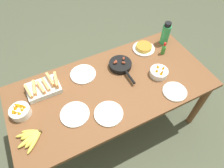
# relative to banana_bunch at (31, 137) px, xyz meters

# --- Properties ---
(ground_plane) EXTENTS (14.00, 14.00, 0.00)m
(ground_plane) POSITION_rel_banana_bunch_xyz_m (0.77, 0.17, -0.79)
(ground_plane) COLOR #474C38
(dining_table) EXTENTS (1.87, 0.89, 0.77)m
(dining_table) POSITION_rel_banana_bunch_xyz_m (0.77, 0.17, -0.11)
(dining_table) COLOR brown
(dining_table) RESTS_ON ground_plane
(banana_bunch) EXTENTS (0.21, 0.22, 0.04)m
(banana_bunch) POSITION_rel_banana_bunch_xyz_m (0.00, 0.00, 0.00)
(banana_bunch) COLOR gold
(banana_bunch) RESTS_ON dining_table
(melon_tray) EXTENTS (0.30, 0.21, 0.10)m
(melon_tray) POSITION_rel_banana_bunch_xyz_m (0.21, 0.41, 0.02)
(melon_tray) COLOR silver
(melon_tray) RESTS_ON dining_table
(skillet) EXTENTS (0.22, 0.38, 0.08)m
(skillet) POSITION_rel_banana_bunch_xyz_m (0.95, 0.35, 0.01)
(skillet) COLOR black
(skillet) RESTS_ON dining_table
(frittata_plate_center) EXTENTS (0.23, 0.23, 0.05)m
(frittata_plate_center) POSITION_rel_banana_bunch_xyz_m (1.30, 0.46, 0.00)
(frittata_plate_center) COLOR silver
(frittata_plate_center) RESTS_ON dining_table
(empty_plate_near_front) EXTENTS (0.24, 0.24, 0.02)m
(empty_plate_near_front) POSITION_rel_banana_bunch_xyz_m (0.36, 0.04, -0.01)
(empty_plate_near_front) COLOR silver
(empty_plate_near_front) RESTS_ON dining_table
(empty_plate_far_left) EXTENTS (0.24, 0.24, 0.02)m
(empty_plate_far_left) POSITION_rel_banana_bunch_xyz_m (0.62, -0.08, -0.01)
(empty_plate_far_left) COLOR silver
(empty_plate_far_left) RESTS_ON dining_table
(empty_plate_far_right) EXTENTS (0.22, 0.22, 0.02)m
(empty_plate_far_right) POSITION_rel_banana_bunch_xyz_m (1.24, -0.14, -0.01)
(empty_plate_far_right) COLOR silver
(empty_plate_far_right) RESTS_ON dining_table
(empty_plate_mid_edge) EXTENTS (0.24, 0.24, 0.02)m
(empty_plate_mid_edge) POSITION_rel_banana_bunch_xyz_m (0.59, 0.42, -0.01)
(empty_plate_mid_edge) COLOR silver
(empty_plate_mid_edge) RESTS_ON dining_table
(fruit_bowl_mango) EXTENTS (0.17, 0.17, 0.13)m
(fruit_bowl_mango) POSITION_rel_banana_bunch_xyz_m (-0.03, 0.25, 0.03)
(fruit_bowl_mango) COLOR silver
(fruit_bowl_mango) RESTS_ON dining_table
(fruit_bowl_citrus) EXTENTS (0.17, 0.17, 0.11)m
(fruit_bowl_citrus) POSITION_rel_banana_bunch_xyz_m (1.23, 0.09, 0.02)
(fruit_bowl_citrus) COLOR silver
(fruit_bowl_citrus) RESTS_ON dining_table
(water_bottle) EXTENTS (0.09, 0.09, 0.26)m
(water_bottle) POSITION_rel_banana_bunch_xyz_m (1.55, 0.45, 0.10)
(water_bottle) COLOR #2D9351
(water_bottle) RESTS_ON dining_table
(hot_sauce_bottle) EXTENTS (0.04, 0.04, 0.14)m
(hot_sauce_bottle) POSITION_rel_banana_bunch_xyz_m (1.44, 0.32, 0.04)
(hot_sauce_bottle) COLOR #337F2D
(hot_sauce_bottle) RESTS_ON dining_table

